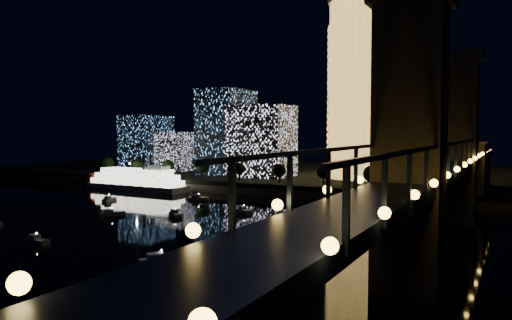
{
  "coord_description": "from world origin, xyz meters",
  "views": [
    {
      "loc": [
        81.43,
        -106.09,
        27.41
      ],
      "look_at": [
        -3.97,
        55.0,
        16.75
      ],
      "focal_mm": 35.0,
      "sensor_mm": 36.0,
      "label": 1
    }
  ],
  "objects_px": {
    "tower_rectangular": "(357,102)",
    "riverboat": "(132,180)",
    "tower_cylindrical": "(363,89)",
    "truss_bridge": "(431,184)"
  },
  "relations": [
    {
      "from": "riverboat",
      "to": "truss_bridge",
      "type": "bearing_deg",
      "value": -25.36
    },
    {
      "from": "tower_cylindrical",
      "to": "truss_bridge",
      "type": "distance_m",
      "value": 135.98
    },
    {
      "from": "riverboat",
      "to": "tower_cylindrical",
      "type": "bearing_deg",
      "value": 30.45
    },
    {
      "from": "truss_bridge",
      "to": "tower_rectangular",
      "type": "bearing_deg",
      "value": 112.39
    },
    {
      "from": "tower_rectangular",
      "to": "riverboat",
      "type": "distance_m",
      "value": 118.07
    },
    {
      "from": "tower_cylindrical",
      "to": "tower_rectangular",
      "type": "height_order",
      "value": "tower_cylindrical"
    },
    {
      "from": "tower_cylindrical",
      "to": "truss_bridge",
      "type": "height_order",
      "value": "tower_cylindrical"
    },
    {
      "from": "tower_cylindrical",
      "to": "riverboat",
      "type": "xyz_separation_m",
      "value": [
        -93.54,
        -55.0,
        -42.83
      ]
    },
    {
      "from": "tower_rectangular",
      "to": "truss_bridge",
      "type": "xyz_separation_m",
      "value": [
        57.61,
        -139.88,
        -26.09
      ]
    },
    {
      "from": "tower_cylindrical",
      "to": "tower_rectangular",
      "type": "bearing_deg",
      "value": 115.33
    }
  ]
}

